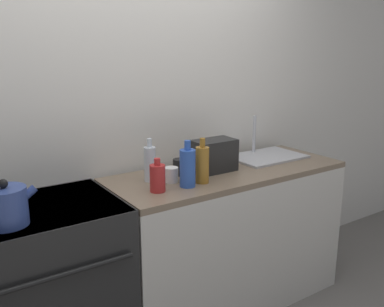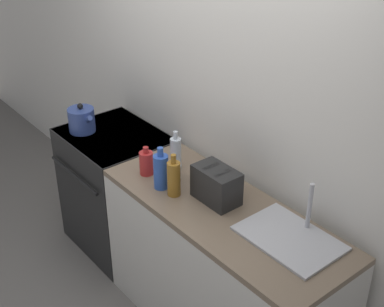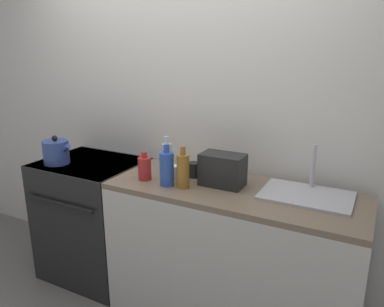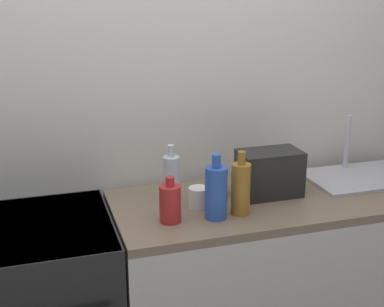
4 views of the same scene
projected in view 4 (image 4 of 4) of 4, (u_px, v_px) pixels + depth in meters
name	position (u px, v px, depth m)	size (l,w,h in m)	color
wall_back	(146.00, 104.00, 2.42)	(8.00, 0.05, 2.60)	silver
counter_block	(285.00, 288.00, 2.49)	(1.56, 0.60, 0.93)	silver
toaster	(269.00, 173.00, 2.32)	(0.27, 0.16, 0.20)	black
sink_tray	(360.00, 175.00, 2.55)	(0.51, 0.35, 0.28)	#B7B7BC
bottle_clear	(171.00, 179.00, 2.24)	(0.07, 0.07, 0.25)	silver
bottle_red	(170.00, 203.00, 2.06)	(0.08, 0.08, 0.18)	#B72828
bottle_blue	(216.00, 192.00, 2.09)	(0.09, 0.09, 0.26)	#2D56B7
bottle_amber	(241.00, 188.00, 2.13)	(0.08, 0.08, 0.26)	#9E6B23
cup_black	(217.00, 186.00, 2.32)	(0.08, 0.08, 0.10)	black
cup_white	(198.00, 197.00, 2.21)	(0.08, 0.08, 0.09)	white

